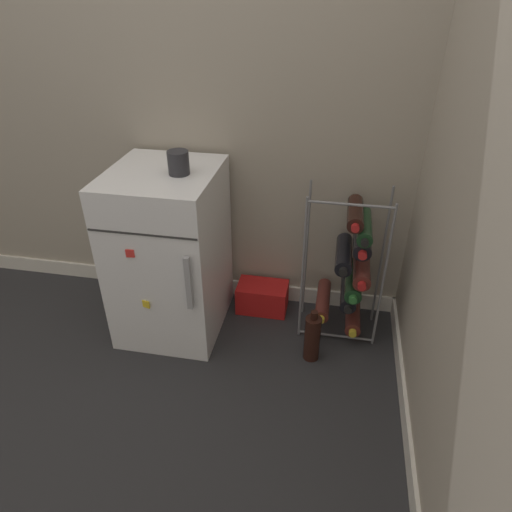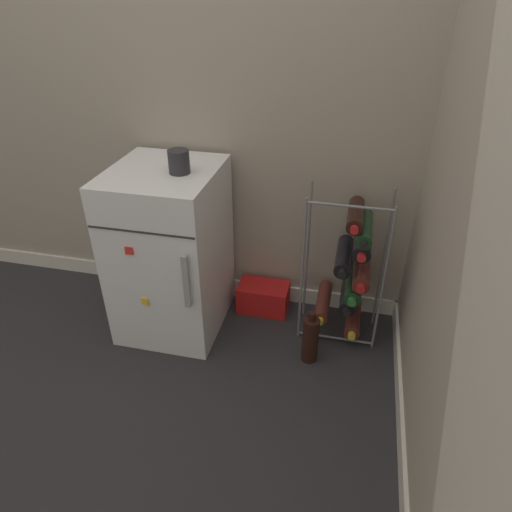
{
  "view_description": "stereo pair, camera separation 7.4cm",
  "coord_description": "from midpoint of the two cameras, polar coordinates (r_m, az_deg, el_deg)",
  "views": [
    {
      "loc": [
        0.52,
        -1.51,
        1.56
      ],
      "look_at": [
        0.18,
        0.3,
        0.42
      ],
      "focal_mm": 32.0,
      "sensor_mm": 36.0,
      "label": 1
    },
    {
      "loc": [
        0.59,
        -1.5,
        1.56
      ],
      "look_at": [
        0.18,
        0.3,
        0.42
      ],
      "focal_mm": 32.0,
      "sensor_mm": 36.0,
      "label": 2
    }
  ],
  "objects": [
    {
      "name": "ground_plane",
      "position": [
        2.24,
        -7.06,
        -12.68
      ],
      "size": [
        14.0,
        14.0,
        0.0
      ],
      "primitive_type": "plane",
      "color": "#28282B"
    },
    {
      "name": "wall_back",
      "position": [
        2.17,
        -4.66,
        23.24
      ],
      "size": [
        6.78,
        0.07,
        2.5
      ],
      "color": "#9E9384",
      "rests_on": "ground_plane"
    },
    {
      "name": "mini_fridge",
      "position": [
        2.24,
        -11.62,
        0.35
      ],
      "size": [
        0.48,
        0.56,
        0.83
      ],
      "color": "white",
      "rests_on": "ground_plane"
    },
    {
      "name": "wine_rack",
      "position": [
        2.2,
        10.9,
        -1.4
      ],
      "size": [
        0.38,
        0.32,
        0.76
      ],
      "color": "slate",
      "rests_on": "ground_plane"
    },
    {
      "name": "soda_box",
      "position": [
        2.47,
        -0.06,
        -5.15
      ],
      "size": [
        0.27,
        0.16,
        0.15
      ],
      "color": "red",
      "rests_on": "ground_plane"
    },
    {
      "name": "fridge_top_cup",
      "position": [
        1.99,
        -10.75,
        11.38
      ],
      "size": [
        0.09,
        0.09,
        0.1
      ],
      "color": "#28282D",
      "rests_on": "mini_fridge"
    },
    {
      "name": "loose_bottle_floor",
      "position": [
        2.16,
        6.05,
        -10.12
      ],
      "size": [
        0.08,
        0.08,
        0.27
      ],
      "color": "black",
      "rests_on": "ground_plane"
    }
  ]
}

